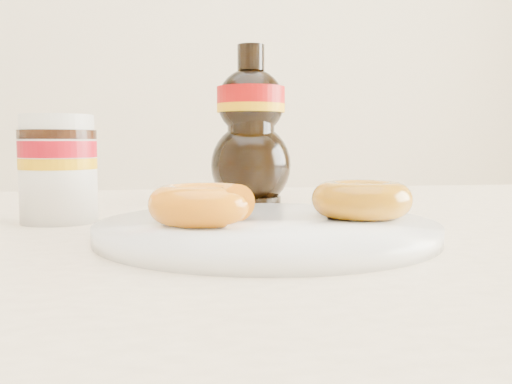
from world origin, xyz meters
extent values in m
cube|color=#EEDEC7|center=(0.00, 1.75, 1.30)|extent=(3.50, 0.10, 2.60)
cube|color=#F8E0BD|center=(0.00, 0.10, 0.73)|extent=(1.40, 0.90, 0.04)
cylinder|color=white|center=(0.08, 0.03, 0.76)|extent=(0.29, 0.29, 0.01)
torus|color=white|center=(0.08, 0.03, 0.76)|extent=(0.29, 0.29, 0.01)
torus|color=orange|center=(0.02, 0.03, 0.78)|extent=(0.11, 0.11, 0.03)
torus|color=#A96C0A|center=(0.17, 0.04, 0.78)|extent=(0.10, 0.10, 0.03)
cylinder|color=white|center=(-0.11, 0.16, 0.80)|extent=(0.08, 0.08, 0.09)
cylinder|color=maroon|center=(-0.11, 0.16, 0.82)|extent=(0.08, 0.08, 0.02)
cylinder|color=#D89905|center=(-0.11, 0.16, 0.81)|extent=(0.08, 0.08, 0.01)
cylinder|color=black|center=(-0.11, 0.16, 0.84)|extent=(0.08, 0.08, 0.01)
cylinder|color=white|center=(-0.11, 0.16, 0.85)|extent=(0.07, 0.07, 0.02)
camera|label=1|loc=(-0.02, -0.44, 0.83)|focal=40.00mm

